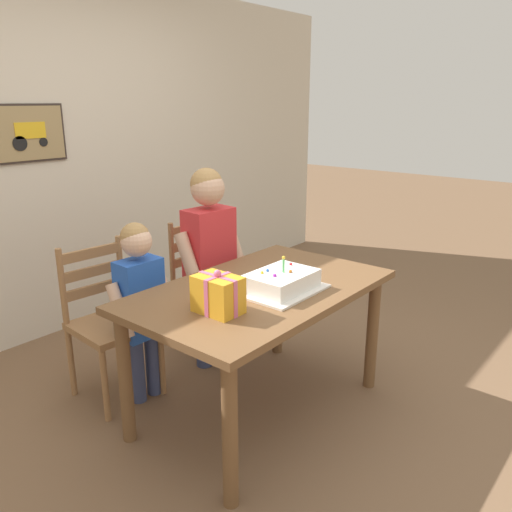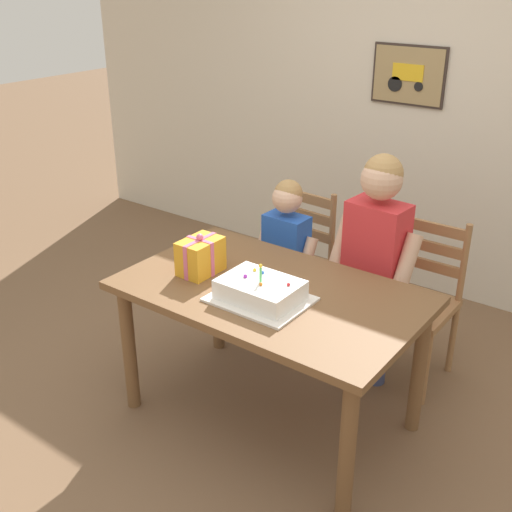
% 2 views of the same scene
% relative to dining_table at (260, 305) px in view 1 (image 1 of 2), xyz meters
% --- Properties ---
extents(ground_plane, '(20.00, 20.00, 0.00)m').
position_rel_dining_table_xyz_m(ground_plane, '(0.00, 0.00, -0.65)').
color(ground_plane, brown).
extents(back_wall, '(6.40, 0.11, 2.60)m').
position_rel_dining_table_xyz_m(back_wall, '(-0.00, 1.91, 0.65)').
color(back_wall, beige).
rests_on(back_wall, ground).
extents(dining_table, '(1.44, 0.88, 0.75)m').
position_rel_dining_table_xyz_m(dining_table, '(0.00, 0.00, 0.00)').
color(dining_table, brown).
rests_on(dining_table, ground).
extents(birthday_cake, '(0.44, 0.34, 0.19)m').
position_rel_dining_table_xyz_m(birthday_cake, '(0.03, -0.12, 0.15)').
color(birthday_cake, white).
rests_on(birthday_cake, dining_table).
extents(gift_box_red_large, '(0.16, 0.23, 0.21)m').
position_rel_dining_table_xyz_m(gift_box_red_large, '(-0.39, -0.06, 0.19)').
color(gift_box_red_large, gold).
rests_on(gift_box_red_large, dining_table).
extents(chair_left, '(0.45, 0.45, 0.92)m').
position_rel_dining_table_xyz_m(chair_left, '(-0.41, 0.81, -0.18)').
color(chair_left, '#996B42').
rests_on(chair_left, ground).
extents(chair_right, '(0.42, 0.42, 0.92)m').
position_rel_dining_table_xyz_m(chair_right, '(0.41, 0.81, -0.18)').
color(chair_right, '#996B42').
rests_on(chair_right, ground).
extents(child_older, '(0.49, 0.28, 1.31)m').
position_rel_dining_table_xyz_m(child_older, '(0.24, 0.61, 0.15)').
color(child_older, '#38426B').
rests_on(child_older, ground).
extents(child_younger, '(0.39, 0.22, 1.07)m').
position_rel_dining_table_xyz_m(child_younger, '(-0.32, 0.61, -0.00)').
color(child_younger, '#38426B').
rests_on(child_younger, ground).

